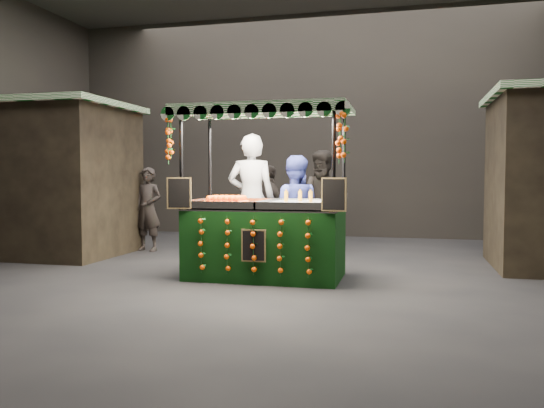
# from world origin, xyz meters

# --- Properties ---
(ground) EXTENTS (12.00, 12.00, 0.00)m
(ground) POSITION_xyz_m (0.00, 0.00, 0.00)
(ground) COLOR black
(ground) RESTS_ON ground
(market_hall) EXTENTS (12.10, 10.10, 5.05)m
(market_hall) POSITION_xyz_m (0.00, 0.00, 3.38)
(market_hall) COLOR black
(market_hall) RESTS_ON ground
(neighbour_stall_left) EXTENTS (3.00, 2.20, 2.60)m
(neighbour_stall_left) POSITION_xyz_m (-4.40, 1.00, 1.31)
(neighbour_stall_left) COLOR black
(neighbour_stall_left) RESTS_ON ground
(juice_stall) EXTENTS (2.34, 1.38, 2.27)m
(juice_stall) POSITION_xyz_m (-0.07, -0.25, 0.70)
(juice_stall) COLOR black
(juice_stall) RESTS_ON ground
(vendor_grey) EXTENTS (0.79, 0.58, 2.00)m
(vendor_grey) POSITION_xyz_m (-0.58, 0.82, 1.00)
(vendor_grey) COLOR gray
(vendor_grey) RESTS_ON ground
(vendor_blue) EXTENTS (0.87, 0.71, 1.66)m
(vendor_blue) POSITION_xyz_m (0.12, 0.69, 0.83)
(vendor_blue) COLOR navy
(vendor_blue) RESTS_ON ground
(shopper_0) EXTENTS (0.61, 0.46, 1.51)m
(shopper_0) POSITION_xyz_m (-2.81, 1.80, 0.76)
(shopper_0) COLOR black
(shopper_0) RESTS_ON ground
(shopper_1) EXTENTS (0.99, 0.83, 1.82)m
(shopper_1) POSITION_xyz_m (0.32, 2.36, 0.91)
(shopper_1) COLOR #2E2825
(shopper_1) RESTS_ON ground
(shopper_2) EXTENTS (0.94, 0.88, 1.56)m
(shopper_2) POSITION_xyz_m (-0.71, 2.47, 0.78)
(shopper_2) COLOR #2A2422
(shopper_2) RESTS_ON ground
(shopper_3) EXTENTS (1.29, 1.28, 1.79)m
(shopper_3) POSITION_xyz_m (3.46, 3.11, 0.89)
(shopper_3) COLOR black
(shopper_3) RESTS_ON ground
(shopper_4) EXTENTS (0.93, 0.89, 1.60)m
(shopper_4) POSITION_xyz_m (-4.50, 3.82, 0.80)
(shopper_4) COLOR #282220
(shopper_4) RESTS_ON ground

